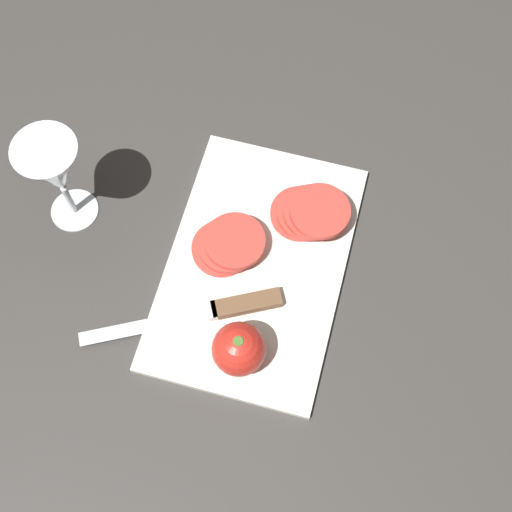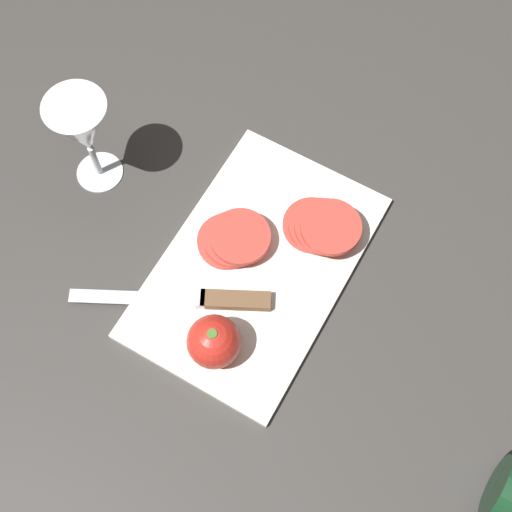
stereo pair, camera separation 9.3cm
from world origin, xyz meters
name	(u,v)px [view 1 (the left image)]	position (x,y,z in m)	size (l,w,h in m)	color
ground_plane	(245,235)	(0.00, 0.00, 0.00)	(3.00, 3.00, 0.00)	#383533
cutting_board	(256,266)	(0.04, 0.03, 0.01)	(0.36, 0.23, 0.01)	silver
wine_glass	(55,171)	(0.03, -0.24, 0.11)	(0.08, 0.08, 0.16)	silver
whole_tomato	(239,349)	(0.17, 0.04, 0.04)	(0.07, 0.07, 0.07)	red
knife	(227,308)	(0.11, 0.01, 0.02)	(0.14, 0.25, 0.01)	silver
tomato_slice_stack_near	(310,212)	(-0.04, 0.08, 0.03)	(0.08, 0.11, 0.03)	#D63D33
tomato_slice_stack_far	(228,245)	(0.03, -0.01, 0.02)	(0.09, 0.10, 0.03)	#D63D33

